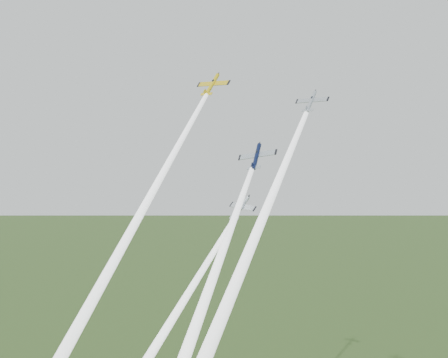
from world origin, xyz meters
TOP-DOWN VIEW (x-y plane):
  - plane_yellow at (-11.30, 6.10)m, footprint 8.58×6.56m
  - smoke_trail_yellow at (-11.16, -21.56)m, footprint 2.75×52.96m
  - plane_navy at (4.51, -1.31)m, footprint 9.50×7.15m
  - smoke_trail_navy at (6.92, -21.64)m, footprint 7.02×38.62m
  - plane_silver_right at (14.37, 2.37)m, footprint 6.82×5.26m
  - smoke_trail_silver_right at (14.30, -20.15)m, footprint 2.61×42.68m
  - plane_silver_low at (5.11, -7.99)m, footprint 8.01×6.56m

SIDE VIEW (x-z plane):
  - smoke_trail_navy at x=6.92m, z-range 51.40..94.81m
  - smoke_trail_yellow at x=-11.16m, z-range 51.08..110.79m
  - smoke_trail_silver_right at x=14.30m, z-range 57.23..105.26m
  - plane_silver_low at x=5.11m, z-range 83.71..89.81m
  - plane_navy at x=4.51m, z-range 92.40..100.38m
  - plane_silver_right at x=14.37m, z-range 103.94..109.75m
  - plane_yellow at x=-11.30m, z-range 108.70..116.05m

